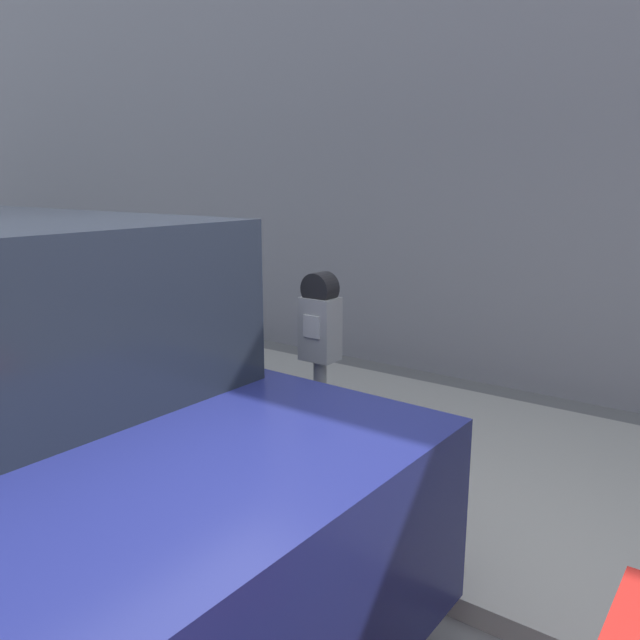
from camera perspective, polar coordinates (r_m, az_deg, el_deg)
name	(u,v)px	position (r m, az deg, el deg)	size (l,w,h in m)	color
sidewalk	(448,463)	(4.62, 11.59, -12.67)	(24.00, 2.80, 0.12)	#9E9B96
building_facade	(564,113)	(6.26, 21.38, 17.23)	(24.00, 0.30, 5.20)	gray
parking_meter	(320,353)	(3.36, 0.00, -3.03)	(0.19, 0.15, 1.43)	slate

